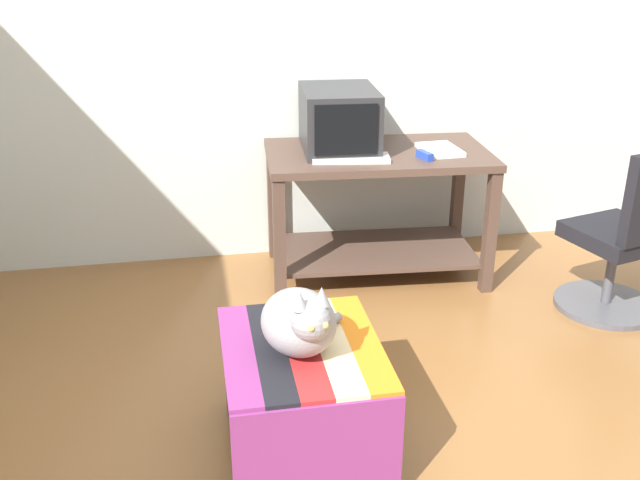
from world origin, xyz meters
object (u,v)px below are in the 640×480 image
book (440,150)px  office_chair (625,243)px  desk (377,192)px  cat (301,322)px  stapler (425,155)px  keyboard (351,158)px  ottoman_with_blanket (302,396)px  tv_monitor (339,120)px

book → office_chair: (0.78, -0.61, -0.35)m
desk → office_chair: 1.30m
cat → stapler: size_ratio=3.47×
keyboard → cat: keyboard is taller
desk → ottoman_with_blanket: bearing=-110.5°
ottoman_with_blanket → cat: bearing=-103.3°
tv_monitor → stapler: bearing=-29.6°
book → office_chair: bearing=-41.5°
stapler → tv_monitor: bearing=129.7°
keyboard → book: size_ratio=1.52×
book → keyboard: bearing=-175.5°
ottoman_with_blanket → tv_monitor: bearing=73.5°
tv_monitor → cat: 1.66m
ottoman_with_blanket → office_chair: size_ratio=0.78×
desk → cat: size_ratio=3.25×
book → cat: (-0.98, -1.41, -0.17)m
desk → keyboard: (-0.18, -0.14, 0.24)m
desk → ottoman_with_blanket: 1.60m
cat → office_chair: 1.94m
office_chair → keyboard: bearing=-38.0°
ottoman_with_blanket → stapler: stapler is taller
book → ottoman_with_blanket: 1.76m
tv_monitor → ottoman_with_blanket: tv_monitor is taller
book → ottoman_with_blanket: (-0.97, -1.37, -0.52)m
cat → office_chair: bearing=11.2°
keyboard → office_chair: bearing=-14.5°
desk → tv_monitor: bearing=163.0°
office_chair → stapler: 1.09m
book → ottoman_with_blanket: book is taller
tv_monitor → stapler: 0.50m
cat → ottoman_with_blanket: bearing=63.6°
book → ottoman_with_blanket: size_ratio=0.38×
ottoman_with_blanket → keyboard: bearing=70.2°
keyboard → ottoman_with_blanket: 1.47m
keyboard → desk: bearing=46.2°
cat → stapler: 1.56m
tv_monitor → cat: (-0.46, -1.56, -0.32)m
desk → cat: bearing=-110.2°
desk → book: 0.41m
tv_monitor → ottoman_with_blanket: size_ratio=0.78×
desk → book: size_ratio=4.71×
ottoman_with_blanket → office_chair: 1.91m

